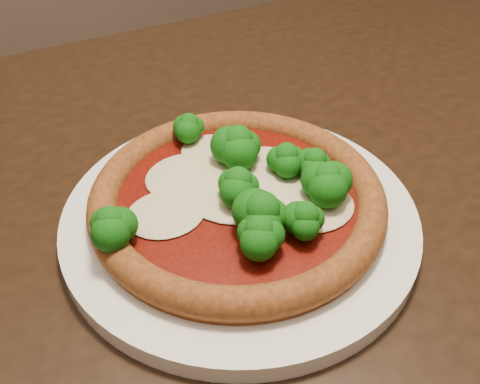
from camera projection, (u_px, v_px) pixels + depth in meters
name	position (u px, v px, depth m)	size (l,w,h in m)	color
dining_table	(277.00, 260.00, 0.59)	(1.19, 0.91, 0.75)	black
plate	(240.00, 217.00, 0.49)	(0.32, 0.32, 0.02)	white
pizza	(240.00, 195.00, 0.48)	(0.27, 0.27, 0.06)	brown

